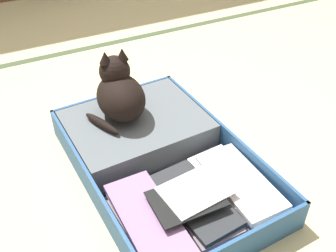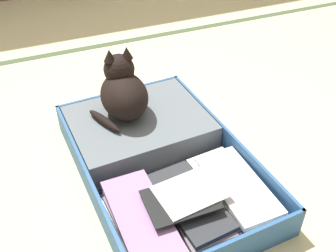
{
  "view_description": "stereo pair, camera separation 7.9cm",
  "coord_description": "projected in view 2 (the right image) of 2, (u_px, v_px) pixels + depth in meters",
  "views": [
    {
      "loc": [
        -0.57,
        -1.0,
        1.08
      ],
      "look_at": [
        -0.06,
        0.01,
        0.2
      ],
      "focal_mm": 42.64,
      "sensor_mm": 36.0,
      "label": 1
    },
    {
      "loc": [
        -0.5,
        -1.03,
        1.08
      ],
      "look_at": [
        -0.06,
        0.01,
        0.2
      ],
      "focal_mm": 42.64,
      "sensor_mm": 36.0,
      "label": 2
    }
  ],
  "objects": [
    {
      "name": "ground_plane",
      "position": [
        184.0,
        163.0,
        1.56
      ],
      "size": [
        10.0,
        10.0,
        0.0
      ],
      "primitive_type": "plane",
      "color": "#C5BC88"
    },
    {
      "name": "tatami_border",
      "position": [
        107.0,
        44.0,
        2.37
      ],
      "size": [
        4.8,
        0.05,
        0.0
      ],
      "color": "#3D4C32",
      "rests_on": "ground_plane"
    },
    {
      "name": "black_cat",
      "position": [
        123.0,
        91.0,
        1.57
      ],
      "size": [
        0.25,
        0.26,
        0.27
      ],
      "color": "black",
      "rests_on": "open_suitcase"
    },
    {
      "name": "open_suitcase",
      "position": [
        156.0,
        155.0,
        1.52
      ],
      "size": [
        0.61,
        0.92,
        0.12
      ],
      "color": "#28517F",
      "rests_on": "ground_plane"
    }
  ]
}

